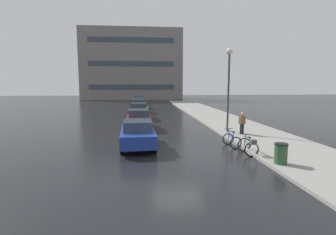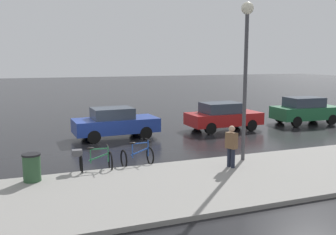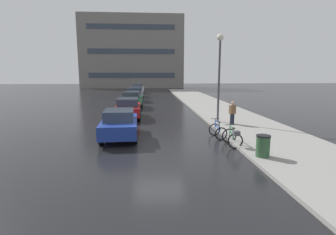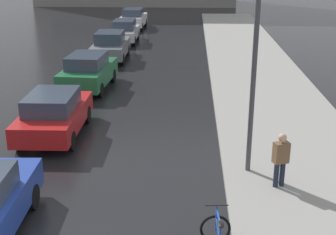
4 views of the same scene
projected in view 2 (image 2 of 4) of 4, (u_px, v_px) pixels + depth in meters
ground_plane at (94, 149)px, 16.67m from camera, size 140.00×140.00×0.00m
bicycle_nearest at (92, 160)px, 13.09m from camera, size 0.78×1.36×0.97m
bicycle_second at (137, 156)px, 13.98m from camera, size 0.78×1.16×0.99m
car_blue at (115, 123)px, 18.96m from camera, size 2.02×4.29×1.56m
car_red at (223, 116)px, 21.15m from camera, size 1.94×4.20×1.57m
car_green at (305, 110)px, 23.24m from camera, size 2.10×4.18×1.66m
pedestrian at (231, 146)px, 13.31m from camera, size 0.46×0.37×1.65m
streetlamp at (246, 53)px, 13.80m from camera, size 0.45×0.45×6.04m
trash_bin at (32, 170)px, 11.84m from camera, size 0.57×0.57×1.03m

